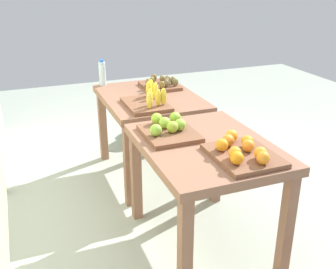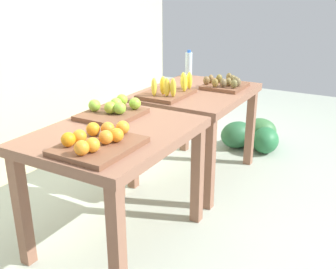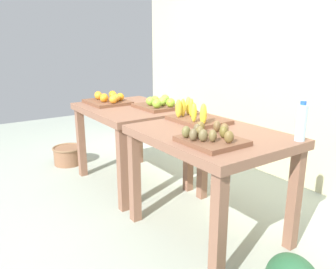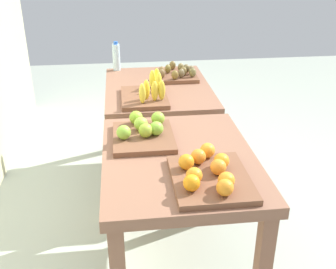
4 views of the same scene
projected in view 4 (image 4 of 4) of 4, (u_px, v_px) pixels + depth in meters
name	position (u px, v px, depth m)	size (l,w,h in m)	color
ground_plane	(167.00, 211.00, 2.98)	(8.00, 8.00, 0.00)	#A2AC9E
display_table_left	(179.00, 174.00, 2.19)	(1.04, 0.80, 0.77)	brown
display_table_right	(158.00, 100.00, 3.19)	(1.04, 0.80, 0.77)	brown
orange_bin	(209.00, 174.00, 1.89)	(0.45, 0.36, 0.11)	brown
apple_bin	(143.00, 132.00, 2.31)	(0.41, 0.34, 0.11)	brown
banana_crate	(147.00, 94.00, 2.87)	(0.44, 0.32, 0.17)	brown
kiwi_bin	(177.00, 74.00, 3.32)	(0.36, 0.33, 0.10)	brown
water_bottle	(116.00, 57.00, 3.48)	(0.06, 0.06, 0.25)	silver
watermelon_pile	(174.00, 116.00, 4.22)	(0.63, 0.66, 0.28)	#376E3C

